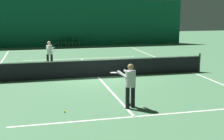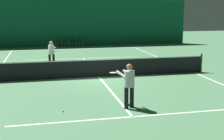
# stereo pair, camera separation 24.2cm
# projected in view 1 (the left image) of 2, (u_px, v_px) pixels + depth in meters

# --- Properties ---
(ground_plane) EXTENTS (60.00, 60.00, 0.00)m
(ground_plane) POSITION_uv_depth(u_px,v_px,m) (98.00, 77.00, 16.65)
(ground_plane) COLOR #4C7F56
(backdrop_curtain) EXTENTS (23.00, 0.12, 4.42)m
(backdrop_curtain) POSITION_uv_depth(u_px,v_px,m) (69.00, 23.00, 29.83)
(backdrop_curtain) COLOR #0F5138
(backdrop_curtain) RESTS_ON ground
(court_line_baseline_far) EXTENTS (11.00, 0.10, 0.00)m
(court_line_baseline_far) POSITION_uv_depth(u_px,v_px,m) (73.00, 49.00, 27.99)
(court_line_baseline_far) COLOR white
(court_line_baseline_far) RESTS_ON ground
(court_line_service_far) EXTENTS (8.25, 0.10, 0.00)m
(court_line_service_far) POSITION_uv_depth(u_px,v_px,m) (81.00, 58.00, 22.75)
(court_line_service_far) COLOR white
(court_line_service_far) RESTS_ON ground
(court_line_service_near) EXTENTS (8.25, 0.10, 0.00)m
(court_line_service_near) POSITION_uv_depth(u_px,v_px,m) (134.00, 117.00, 10.54)
(court_line_service_near) COLOR white
(court_line_service_near) RESTS_ON ground
(court_line_sideline_right) EXTENTS (0.10, 23.80, 0.00)m
(court_line_sideline_right) POSITION_uv_depth(u_px,v_px,m) (192.00, 72.00, 17.91)
(court_line_sideline_right) COLOR white
(court_line_sideline_right) RESTS_ON ground
(court_line_centre) EXTENTS (0.10, 12.80, 0.00)m
(court_line_centre) POSITION_uv_depth(u_px,v_px,m) (98.00, 77.00, 16.65)
(court_line_centre) COLOR white
(court_line_centre) RESTS_ON ground
(tennis_net) EXTENTS (12.00, 0.10, 1.07)m
(tennis_net) POSITION_uv_depth(u_px,v_px,m) (98.00, 68.00, 16.55)
(tennis_net) COLOR black
(tennis_net) RESTS_ON ground
(player_near) EXTENTS (0.87, 1.37, 1.65)m
(player_near) POSITION_uv_depth(u_px,v_px,m) (130.00, 82.00, 11.32)
(player_near) COLOR black
(player_near) RESTS_ON ground
(player_far) EXTENTS (0.61, 1.36, 1.59)m
(player_far) POSITION_uv_depth(u_px,v_px,m) (50.00, 52.00, 19.43)
(player_far) COLOR black
(player_far) RESTS_ON ground
(courtside_chair_0) EXTENTS (0.44, 0.44, 0.84)m
(courtside_chair_0) POSITION_uv_depth(u_px,v_px,m) (57.00, 42.00, 29.37)
(courtside_chair_0) COLOR #99999E
(courtside_chair_0) RESTS_ON ground
(courtside_chair_1) EXTENTS (0.44, 0.44, 0.84)m
(courtside_chair_1) POSITION_uv_depth(u_px,v_px,m) (65.00, 42.00, 29.52)
(courtside_chair_1) COLOR #99999E
(courtside_chair_1) RESTS_ON ground
(courtside_chair_2) EXTENTS (0.44, 0.44, 0.84)m
(courtside_chair_2) POSITION_uv_depth(u_px,v_px,m) (71.00, 42.00, 29.67)
(courtside_chair_2) COLOR #99999E
(courtside_chair_2) RESTS_ON ground
(courtside_chair_3) EXTENTS (0.44, 0.44, 0.84)m
(courtside_chair_3) POSITION_uv_depth(u_px,v_px,m) (78.00, 41.00, 29.82)
(courtside_chair_3) COLOR #99999E
(courtside_chair_3) RESTS_ON ground
(tennis_ball) EXTENTS (0.07, 0.07, 0.07)m
(tennis_ball) POSITION_uv_depth(u_px,v_px,m) (64.00, 111.00, 10.98)
(tennis_ball) COLOR #D1DB33
(tennis_ball) RESTS_ON ground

